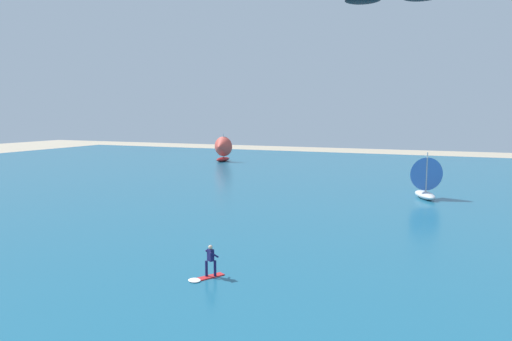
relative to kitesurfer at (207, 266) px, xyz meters
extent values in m
cube|color=#1E607F|center=(2.45, 33.77, -0.65)|extent=(160.00, 90.00, 0.10)
cube|color=red|center=(0.10, 0.17, -0.58)|extent=(1.08, 1.43, 0.05)
cylinder|color=#19194C|center=(-0.10, 0.07, -0.15)|extent=(0.14, 0.14, 0.80)
cylinder|color=#19194C|center=(0.29, 0.26, -0.15)|extent=(0.14, 0.14, 0.80)
cube|color=#19194C|center=(0.10, 0.17, 0.55)|extent=(0.42, 0.37, 0.60)
sphere|color=beige|center=(0.10, 0.17, 0.96)|extent=(0.22, 0.22, 0.22)
cylinder|color=#19194C|center=(-0.05, 0.35, 0.60)|extent=(0.33, 0.48, 0.39)
cylinder|color=#19194C|center=(0.33, 0.12, 0.60)|extent=(0.33, 0.48, 0.39)
ellipsoid|color=white|center=(-0.38, -0.66, -0.56)|extent=(0.91, 0.87, 0.08)
ellipsoid|color=black|center=(6.47, 5.25, 13.52)|extent=(2.09, 1.82, 0.30)
ellipsoid|color=silver|center=(8.85, 27.81, -0.24)|extent=(2.84, 4.05, 0.72)
cylinder|color=silver|center=(8.93, 27.64, 2.05)|extent=(0.12, 0.12, 3.85)
cone|color=#3F72CC|center=(8.57, 28.41, 1.85)|extent=(3.65, 2.91, 3.24)
ellipsoid|color=maroon|center=(-25.86, 52.04, -0.22)|extent=(1.47, 4.14, 0.77)
cylinder|color=silver|center=(-25.86, 52.23, 2.23)|extent=(0.13, 0.13, 4.12)
cone|color=#D84C3F|center=(-25.87, 51.33, 2.02)|extent=(3.49, 1.85, 3.46)
camera|label=1|loc=(11.10, -19.76, 7.63)|focal=32.37mm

